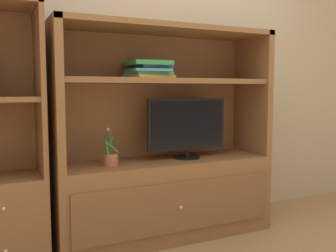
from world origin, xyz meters
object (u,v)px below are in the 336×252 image
Objects in this scene: tv_monitor at (187,127)px; magazine_stack at (148,70)px; media_console at (165,171)px; bookshelf_tall at (1,181)px; potted_plant at (111,159)px.

magazine_stack is at bearing 176.92° from tv_monitor.
magazine_stack reaches higher than tv_monitor.
media_console is 1.09m from bookshelf_tall.
media_console is 0.37m from tv_monitor.
media_console is at bearing 1.53° from magazine_stack.
bookshelf_tall is at bearing 179.64° from magazine_stack.
media_console reaches higher than tv_monitor.
potted_plant is at bearing -3.82° from bookshelf_tall.
bookshelf_tall is at bearing 178.99° from tv_monitor.
bookshelf_tall is (-0.96, 0.01, -0.69)m from magazine_stack.
bookshelf_tall reaches higher than magazine_stack.
bookshelf_tall is at bearing 179.86° from media_console.
tv_monitor reaches higher than potted_plant.
media_console is at bearing 173.59° from tv_monitor.
tv_monitor is 1.77× the size of magazine_stack.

